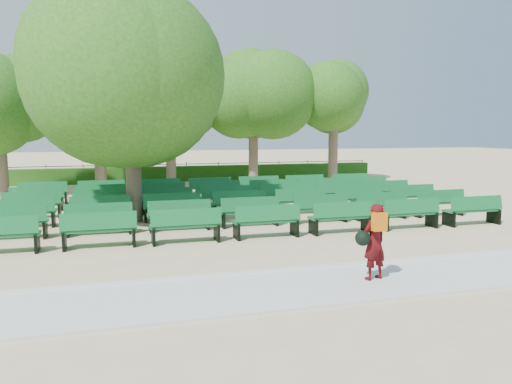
# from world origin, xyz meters

# --- Properties ---
(ground) EXTENTS (120.00, 120.00, 0.00)m
(ground) POSITION_xyz_m (0.00, 0.00, 0.00)
(ground) COLOR #C9B285
(paving) EXTENTS (30.00, 2.20, 0.06)m
(paving) POSITION_xyz_m (0.00, -7.40, 0.03)
(paving) COLOR silver
(paving) RESTS_ON ground
(curb) EXTENTS (30.00, 0.12, 0.10)m
(curb) POSITION_xyz_m (0.00, -6.25, 0.05)
(curb) COLOR silver
(curb) RESTS_ON ground
(hedge) EXTENTS (26.00, 0.70, 0.90)m
(hedge) POSITION_xyz_m (0.00, 14.00, 0.45)
(hedge) COLOR #265917
(hedge) RESTS_ON ground
(fence) EXTENTS (26.00, 0.10, 1.02)m
(fence) POSITION_xyz_m (0.00, 14.40, 0.00)
(fence) COLOR black
(fence) RESTS_ON ground
(tree_line) EXTENTS (21.80, 6.80, 7.04)m
(tree_line) POSITION_xyz_m (0.00, 10.00, 0.00)
(tree_line) COLOR #31681C
(tree_line) RESTS_ON ground
(bench_array) EXTENTS (1.94, 0.70, 1.20)m
(bench_array) POSITION_xyz_m (0.77, 1.64, 0.10)
(bench_array) COLOR #11612C
(bench_array) RESTS_ON ground
(tree_among) EXTENTS (5.58, 5.58, 7.70)m
(tree_among) POSITION_xyz_m (-2.74, 0.99, 5.16)
(tree_among) COLOR brown
(tree_among) RESTS_ON ground
(person) EXTENTS (0.76, 0.50, 1.54)m
(person) POSITION_xyz_m (1.53, -7.39, 0.86)
(person) COLOR #41090C
(person) RESTS_ON ground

